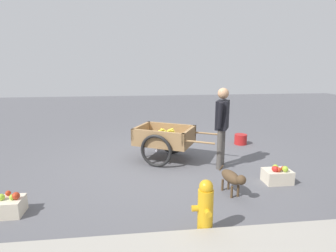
# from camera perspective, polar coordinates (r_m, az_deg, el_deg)

# --- Properties ---
(ground_plane) EXTENTS (24.00, 24.00, 0.00)m
(ground_plane) POSITION_cam_1_polar(r_m,az_deg,el_deg) (5.58, 0.49, -7.79)
(ground_plane) COLOR #56565B
(fruit_cart) EXTENTS (1.81, 1.44, 0.69)m
(fruit_cart) POSITION_cam_1_polar(r_m,az_deg,el_deg) (5.71, -0.64, -2.74)
(fruit_cart) COLOR #937047
(fruit_cart) RESTS_ON ground
(vendor_person) EXTENTS (0.34, 0.54, 1.51)m
(vendor_person) POSITION_cam_1_polar(r_m,az_deg,el_deg) (5.30, 10.91, 0.96)
(vendor_person) COLOR #4C4742
(vendor_person) RESTS_ON ground
(dog) EXTENTS (0.27, 0.66, 0.40)m
(dog) POSITION_cam_1_polar(r_m,az_deg,el_deg) (4.39, 12.87, -10.19)
(dog) COLOR #4C3823
(dog) RESTS_ON ground
(fire_hydrant) EXTENTS (0.25, 0.25, 0.67)m
(fire_hydrant) POSITION_cam_1_polar(r_m,az_deg,el_deg) (3.38, 7.57, -16.06)
(fire_hydrant) COLOR gold
(fire_hydrant) RESTS_ON ground
(plastic_bucket) EXTENTS (0.30, 0.30, 0.24)m
(plastic_bucket) POSITION_cam_1_polar(r_m,az_deg,el_deg) (7.12, 14.50, -2.62)
(plastic_bucket) COLOR #B21E1E
(plastic_bucket) RESTS_ON ground
(apple_crate) EXTENTS (0.44, 0.32, 0.32)m
(apple_crate) POSITION_cam_1_polar(r_m,az_deg,el_deg) (4.37, -30.02, -13.88)
(apple_crate) COLOR beige
(apple_crate) RESTS_ON ground
(mixed_fruit_crate) EXTENTS (0.44, 0.32, 0.32)m
(mixed_fruit_crate) POSITION_cam_1_polar(r_m,az_deg,el_deg) (5.07, 21.28, -9.28)
(mixed_fruit_crate) COLOR beige
(mixed_fruit_crate) RESTS_ON ground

